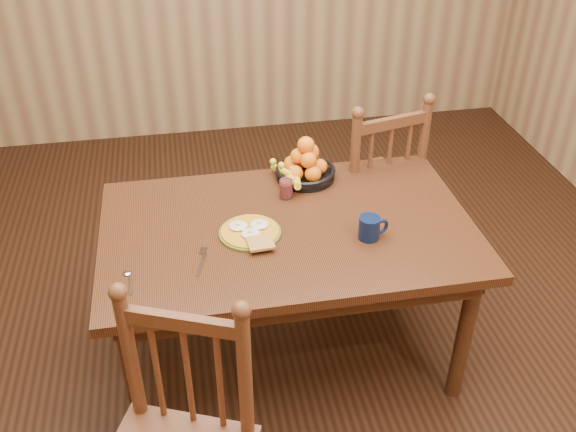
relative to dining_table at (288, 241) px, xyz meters
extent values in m
cube|color=black|center=(0.00, 0.00, -0.67)|extent=(4.50, 5.00, 0.01)
cube|color=black|center=(0.00, 0.00, 0.06)|extent=(1.60, 1.00, 0.04)
cube|color=black|center=(0.00, 0.42, -0.01)|extent=(1.40, 0.04, 0.10)
cube|color=black|center=(0.00, -0.42, -0.01)|extent=(1.40, 0.04, 0.10)
cube|color=black|center=(0.72, 0.00, -0.01)|extent=(0.04, 0.84, 0.10)
cube|color=black|center=(-0.72, 0.00, -0.01)|extent=(0.04, 0.84, 0.10)
cylinder|color=black|center=(-0.70, -0.40, -0.31)|extent=(0.07, 0.07, 0.70)
cylinder|color=black|center=(0.70, -0.40, -0.31)|extent=(0.07, 0.07, 0.70)
cylinder|color=black|center=(-0.70, 0.40, -0.31)|extent=(0.07, 0.07, 0.70)
cylinder|color=black|center=(0.70, 0.40, -0.31)|extent=(0.07, 0.07, 0.70)
cube|color=#442314|center=(0.55, 0.65, -0.17)|extent=(0.57, 0.56, 0.04)
cylinder|color=#442314|center=(0.70, 0.88, -0.43)|extent=(0.04, 0.04, 0.47)
cylinder|color=#442314|center=(0.32, 0.79, -0.43)|extent=(0.04, 0.04, 0.47)
cylinder|color=#442314|center=(0.78, 0.51, -0.43)|extent=(0.04, 0.04, 0.47)
cylinder|color=#442314|center=(0.40, 0.43, -0.43)|extent=(0.04, 0.04, 0.47)
cylinder|color=#442314|center=(0.79, 0.49, 0.11)|extent=(0.05, 0.05, 0.57)
cylinder|color=#442314|center=(0.41, 0.40, 0.11)|extent=(0.05, 0.05, 0.57)
cylinder|color=#442314|center=(0.60, 0.45, 0.06)|extent=(0.02, 0.02, 0.44)
cube|color=#442314|center=(0.60, 0.45, 0.31)|extent=(0.39, 0.12, 0.05)
cylinder|color=#442314|center=(-0.65, -0.67, 0.10)|extent=(0.05, 0.05, 0.56)
cylinder|color=#442314|center=(-0.29, -0.82, 0.10)|extent=(0.05, 0.05, 0.56)
cylinder|color=#442314|center=(-0.47, -0.75, 0.05)|extent=(0.02, 0.02, 0.43)
cube|color=#442314|center=(-0.47, -0.75, 0.30)|extent=(0.37, 0.18, 0.05)
cylinder|color=#59601E|center=(-0.17, -0.03, 0.09)|extent=(0.26, 0.26, 0.01)
cylinder|color=#C08218|center=(-0.17, -0.03, 0.10)|extent=(0.24, 0.24, 0.01)
ellipsoid|color=silver|center=(-0.21, 0.00, 0.11)|extent=(0.08, 0.08, 0.01)
cube|color=#F2E08C|center=(-0.21, 0.00, 0.12)|extent=(0.02, 0.02, 0.01)
ellipsoid|color=silver|center=(-0.12, 0.00, 0.11)|extent=(0.08, 0.08, 0.01)
cube|color=#F2E08C|center=(-0.12, 0.00, 0.12)|extent=(0.02, 0.02, 0.01)
ellipsoid|color=silver|center=(-0.17, -0.06, 0.11)|extent=(0.08, 0.08, 0.01)
cube|color=#F2E08C|center=(-0.17, -0.06, 0.12)|extent=(0.02, 0.02, 0.01)
cube|color=brown|center=(-0.14, -0.14, 0.11)|extent=(0.11, 0.11, 0.01)
cube|color=silver|center=(-0.39, -0.20, 0.09)|extent=(0.05, 0.14, 0.00)
cube|color=silver|center=(-0.37, -0.12, 0.09)|extent=(0.04, 0.05, 0.00)
cube|color=silver|center=(-0.66, -0.28, 0.09)|extent=(0.01, 0.12, 0.00)
ellipsoid|color=silver|center=(-0.68, -0.20, 0.09)|extent=(0.03, 0.04, 0.01)
cylinder|color=black|center=(0.32, -0.15, 0.13)|extent=(0.09, 0.09, 0.10)
torus|color=black|center=(0.37, -0.15, 0.13)|extent=(0.07, 0.04, 0.07)
cylinder|color=black|center=(0.32, -0.15, 0.18)|extent=(0.08, 0.08, 0.00)
cylinder|color=silver|center=(0.03, 0.23, 0.13)|extent=(0.06, 0.06, 0.09)
cylinder|color=maroon|center=(0.03, 0.23, 0.12)|extent=(0.05, 0.05, 0.07)
cylinder|color=black|center=(0.16, 0.38, 0.09)|extent=(0.28, 0.28, 0.02)
torus|color=black|center=(0.16, 0.38, 0.13)|extent=(0.29, 0.29, 0.02)
cylinder|color=black|center=(0.16, 0.38, 0.09)|extent=(0.10, 0.10, 0.01)
sphere|color=orange|center=(0.23, 0.38, 0.14)|extent=(0.07, 0.07, 0.07)
sphere|color=orange|center=(0.18, 0.45, 0.14)|extent=(0.08, 0.08, 0.08)
sphere|color=orange|center=(0.10, 0.42, 0.15)|extent=(0.08, 0.08, 0.08)
sphere|color=orange|center=(0.10, 0.34, 0.14)|extent=(0.07, 0.07, 0.07)
sphere|color=orange|center=(0.18, 0.31, 0.14)|extent=(0.08, 0.08, 0.08)
sphere|color=orange|center=(0.19, 0.41, 0.21)|extent=(0.08, 0.08, 0.08)
sphere|color=orange|center=(0.12, 0.39, 0.20)|extent=(0.07, 0.07, 0.07)
sphere|color=orange|center=(0.16, 0.34, 0.21)|extent=(0.08, 0.08, 0.08)
sphere|color=orange|center=(0.16, 0.38, 0.26)|extent=(0.08, 0.08, 0.08)
cylinder|color=yellow|center=(0.07, 0.34, 0.13)|extent=(0.10, 0.17, 0.07)
cylinder|color=yellow|center=(0.05, 0.39, 0.13)|extent=(0.14, 0.15, 0.07)
cylinder|color=yellow|center=(0.10, 0.29, 0.13)|extent=(0.06, 0.18, 0.07)
camera|label=1|loc=(-0.41, -2.23, 1.67)|focal=40.00mm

